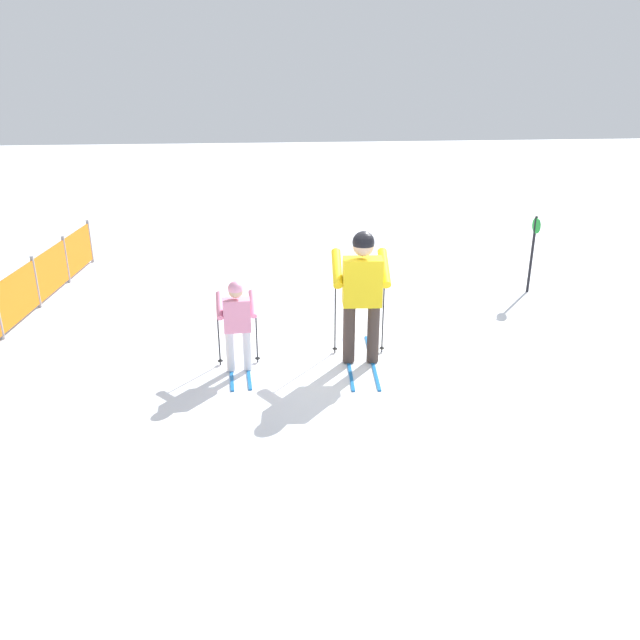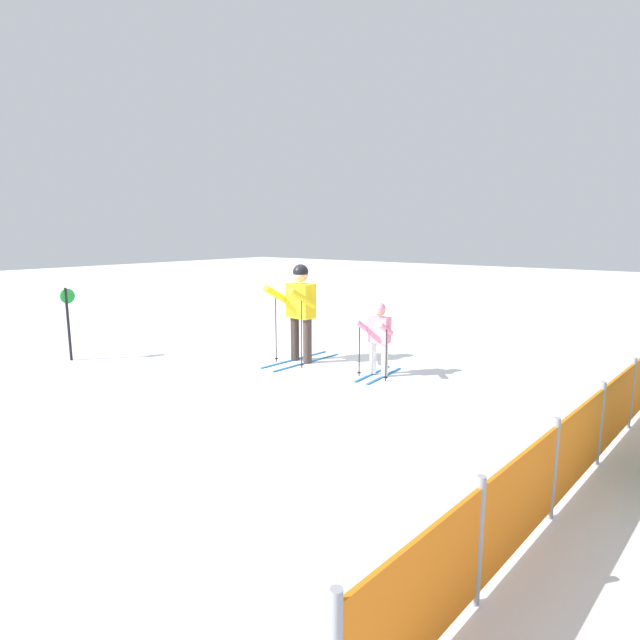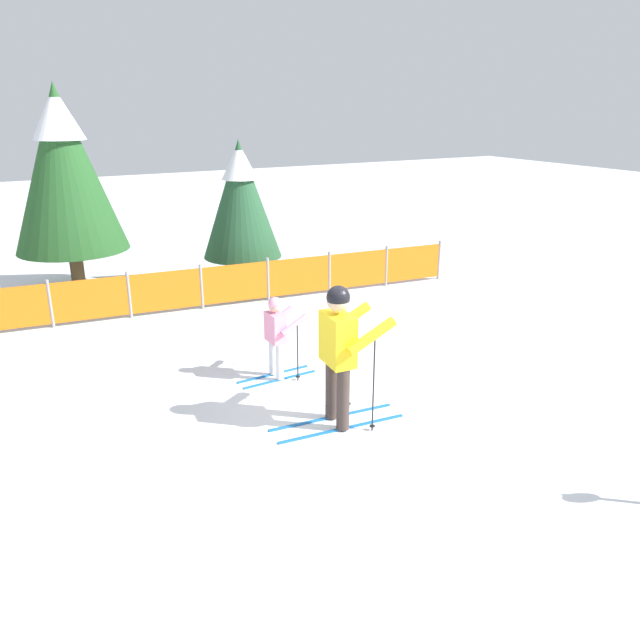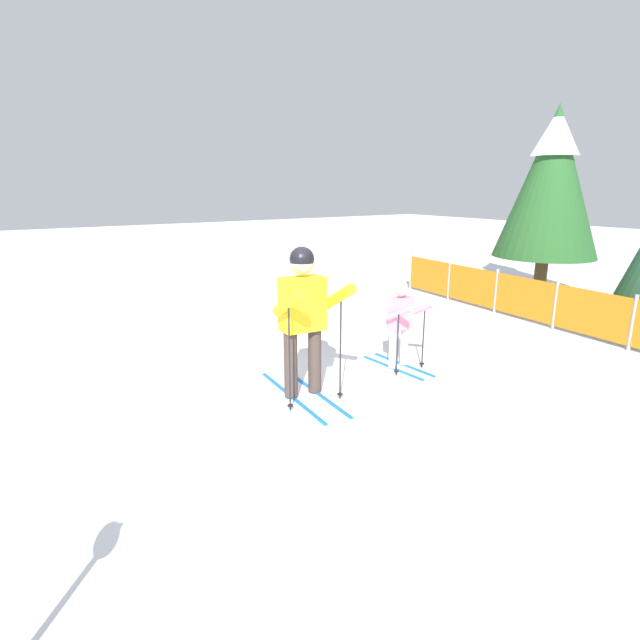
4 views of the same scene
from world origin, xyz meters
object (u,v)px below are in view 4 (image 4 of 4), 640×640
object	(u,v)px
skier_adult	(304,309)
safety_fence	(591,313)
conifer_far	(552,180)
skier_child	(401,317)

from	to	relation	value
skier_adult	safety_fence	xyz separation A→B (m)	(0.64, 5.28, -0.66)
skier_adult	safety_fence	bearing A→B (deg)	87.44
skier_adult	conifer_far	world-z (taller)	conifer_far
skier_child	conifer_far	bearing A→B (deg)	104.15
skier_adult	conifer_far	bearing A→B (deg)	108.67
safety_fence	conifer_far	world-z (taller)	conifer_far
skier_child	safety_fence	size ratio (longest dim) A/B	0.13
skier_child	safety_fence	xyz separation A→B (m)	(0.74, 3.62, -0.29)
skier_adult	skier_child	distance (m)	1.70
conifer_far	safety_fence	bearing A→B (deg)	-44.31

